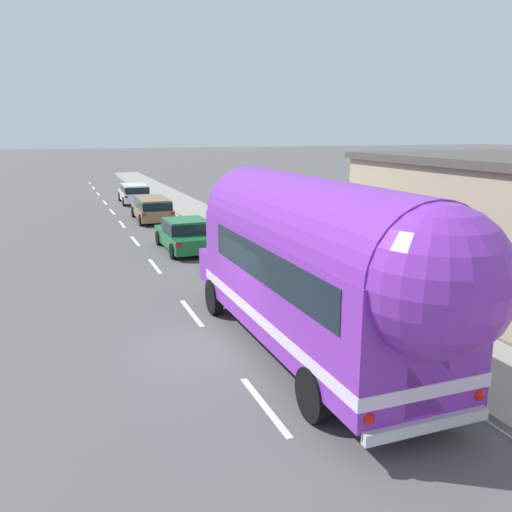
{
  "coord_description": "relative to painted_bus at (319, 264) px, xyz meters",
  "views": [
    {
      "loc": [
        -3.42,
        -11.54,
        5.1
      ],
      "look_at": [
        1.74,
        2.15,
        1.67
      ],
      "focal_mm": 37.75,
      "sensor_mm": 36.0,
      "label": 1
    }
  ],
  "objects": [
    {
      "name": "car_lead",
      "position": [
        0.0,
        12.45,
        -1.57
      ],
      "size": [
        2.02,
        4.35,
        1.37
      ],
      "color": "#196633",
      "rests_on": "ground"
    },
    {
      "name": "ground_plane",
      "position": [
        -1.79,
        1.54,
        -2.3
      ],
      "size": [
        300.0,
        300.0,
        0.0
      ],
      "primitive_type": "plane",
      "color": "#565454"
    },
    {
      "name": "car_third",
      "position": [
        0.18,
        28.86,
        -1.51
      ],
      "size": [
        1.99,
        4.35,
        1.37
      ],
      "color": "white",
      "rests_on": "ground"
    },
    {
      "name": "car_second",
      "position": [
        0.01,
        20.69,
        -1.51
      ],
      "size": [
        1.96,
        4.73,
        1.37
      ],
      "color": "olive",
      "rests_on": "ground"
    },
    {
      "name": "lane_markings",
      "position": [
        0.72,
        14.61,
        -2.3
      ],
      "size": [
        3.7,
        80.0,
        0.01
      ],
      "color": "silver",
      "rests_on": "ground"
    },
    {
      "name": "sidewalk_slab",
      "position": [
        3.16,
        11.54,
        -2.23
      ],
      "size": [
        2.77,
        90.0,
        0.15
      ],
      "primitive_type": "cube",
      "color": "gray",
      "rests_on": "ground"
    },
    {
      "name": "painted_bus",
      "position": [
        0.0,
        0.0,
        0.0
      ],
      "size": [
        2.64,
        10.72,
        4.12
      ],
      "color": "purple",
      "rests_on": "ground"
    }
  ]
}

